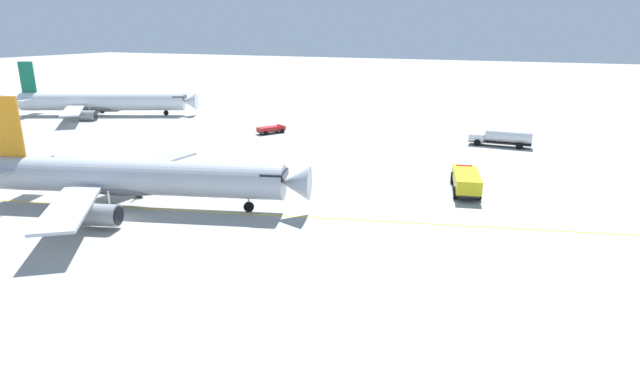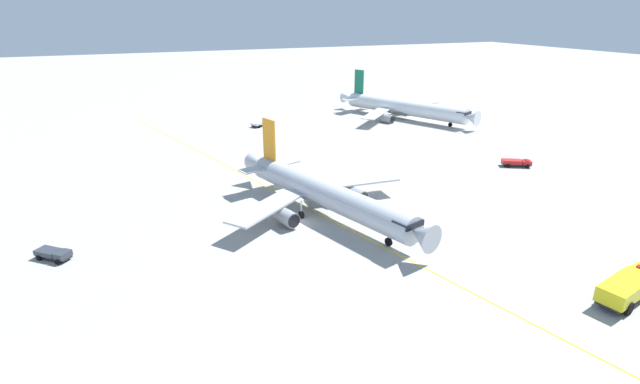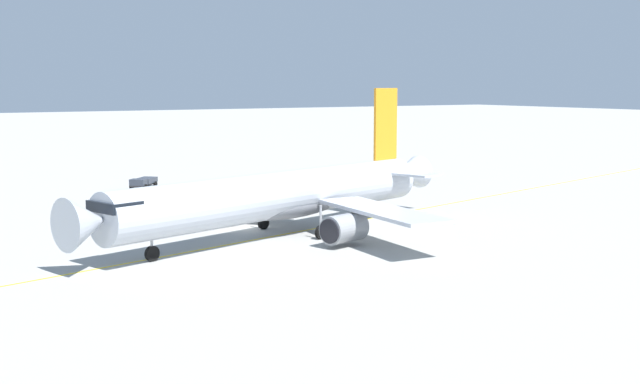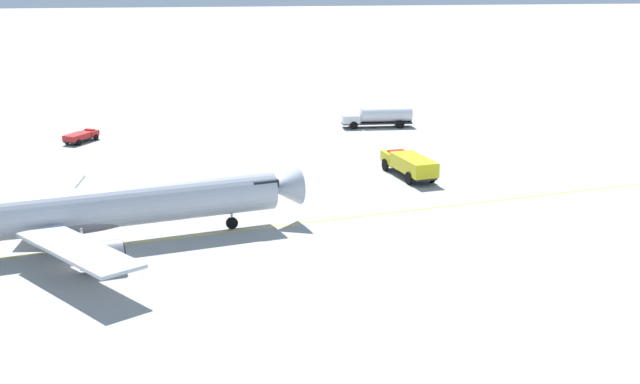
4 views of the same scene
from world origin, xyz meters
TOP-DOWN VIEW (x-y plane):
  - ground_plane at (0.00, 0.00)m, footprint 600.00×600.00m
  - airliner_main at (-4.61, -0.93)m, footprint 29.67×37.79m
  - baggage_truck_truck at (30.47, -1.47)m, footprint 4.38×4.23m
  - taxiway_centreline at (-4.62, 0.44)m, footprint 42.36×159.53m

SIDE VIEW (x-z plane):
  - ground_plane at x=0.00m, z-range 0.00..0.00m
  - taxiway_centreline at x=-4.62m, z-range 0.00..0.01m
  - baggage_truck_truck at x=30.47m, z-range 0.11..1.33m
  - airliner_main at x=-4.61m, z-range -2.71..9.14m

